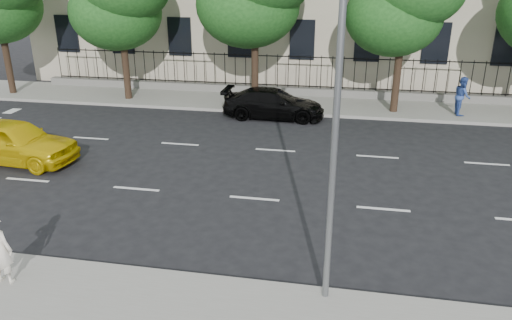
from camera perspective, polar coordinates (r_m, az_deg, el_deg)
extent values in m
plane|color=black|center=(13.77, -2.14, -8.90)|extent=(120.00, 120.00, 0.00)
cube|color=gray|center=(26.62, 4.47, 6.44)|extent=(60.00, 4.00, 0.15)
cube|color=slate|center=(28.19, 4.87, 7.86)|extent=(30.00, 0.50, 0.40)
cube|color=black|center=(28.12, 4.89, 8.45)|extent=(28.80, 0.05, 0.05)
cube|color=black|center=(27.80, 5.00, 11.66)|extent=(28.80, 0.05, 0.05)
cylinder|color=slate|center=(9.69, 9.10, 4.34)|extent=(0.14, 0.14, 8.00)
cylinder|color=#382619|center=(31.46, -26.46, 9.71)|extent=(0.36, 0.36, 3.15)
cylinder|color=#382619|center=(27.90, -14.61, 9.81)|extent=(0.36, 0.36, 2.97)
ellipsoid|color=#194717|center=(27.92, -15.72, 15.94)|extent=(4.75, 4.75, 3.90)
cylinder|color=#382619|center=(25.73, -0.12, 9.95)|extent=(0.36, 0.36, 3.32)
ellipsoid|color=#194717|center=(25.65, -0.92, 17.32)|extent=(5.13, 5.13, 4.21)
cylinder|color=#382619|center=(25.43, 15.76, 8.74)|extent=(0.36, 0.36, 3.08)
ellipsoid|color=#194717|center=(25.25, 15.47, 15.55)|extent=(4.56, 4.56, 3.74)
imported|color=#E1BD0A|center=(20.62, -25.99, 1.92)|extent=(4.94, 2.30, 1.64)
imported|color=black|center=(24.15, 2.01, 6.47)|extent=(4.88, 2.01, 1.41)
imported|color=white|center=(12.75, -27.25, -9.13)|extent=(0.62, 0.42, 1.66)
imported|color=#324E9B|center=(26.03, 22.50, 6.79)|extent=(0.76, 0.94, 1.84)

